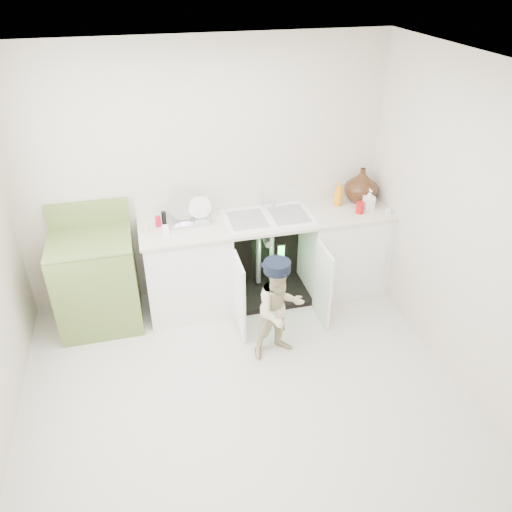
# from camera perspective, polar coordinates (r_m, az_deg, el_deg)

# --- Properties ---
(ground) EXTENTS (3.50, 3.50, 0.00)m
(ground) POSITION_cam_1_polar(r_m,az_deg,el_deg) (4.25, -1.72, -14.72)
(ground) COLOR beige
(ground) RESTS_ON ground
(room_shell) EXTENTS (6.00, 5.50, 1.26)m
(room_shell) POSITION_cam_1_polar(r_m,az_deg,el_deg) (3.46, -2.05, -0.25)
(room_shell) COLOR beige
(room_shell) RESTS_ON ground
(counter_run) EXTENTS (2.44, 1.02, 1.24)m
(counter_run) POSITION_cam_1_polar(r_m,az_deg,el_deg) (4.98, 1.72, 0.20)
(counter_run) COLOR white
(counter_run) RESTS_ON ground
(avocado_stove) EXTENTS (0.73, 0.65, 1.13)m
(avocado_stove) POSITION_cam_1_polar(r_m,az_deg,el_deg) (4.85, -17.73, -2.63)
(avocado_stove) COLOR olive
(avocado_stove) RESTS_ON ground
(repair_worker) EXTENTS (0.51, 0.74, 0.94)m
(repair_worker) POSITION_cam_1_polar(r_m,az_deg,el_deg) (4.25, 2.70, -6.03)
(repair_worker) COLOR #C7BC8F
(repair_worker) RESTS_ON ground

